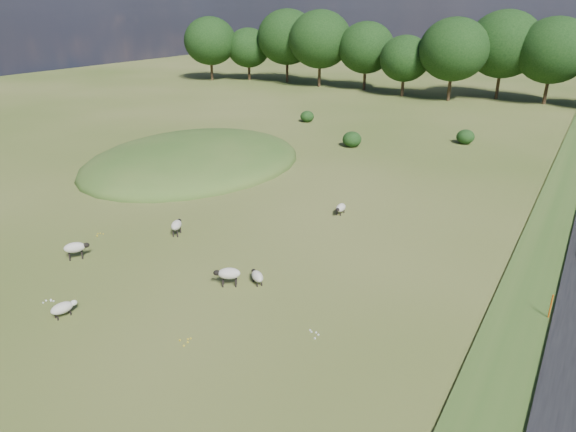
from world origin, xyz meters
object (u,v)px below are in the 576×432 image
object	(u,v)px
sheep_0	(63,308)
sheep_5	(228,274)
sheep_4	(75,248)
marker_post	(550,307)
sheep_2	(257,276)
sheep_3	(341,208)
sheep_1	(177,225)

from	to	relation	value
sheep_0	sheep_5	distance (m)	7.12
sheep_4	sheep_0	bearing A→B (deg)	-95.09
marker_post	sheep_2	world-z (taller)	marker_post
sheep_5	sheep_0	bearing A→B (deg)	20.67
sheep_4	sheep_5	xyz separation A→B (m)	(8.37, 1.86, 0.00)
sheep_0	sheep_3	distance (m)	17.03
sheep_1	sheep_5	xyz separation A→B (m)	(6.01, -3.07, 0.04)
sheep_0	sheep_2	xyz separation A→B (m)	(5.38, 6.48, -0.02)
sheep_2	sheep_3	world-z (taller)	sheep_3
marker_post	sheep_0	xyz separation A→B (m)	(-17.40, -10.27, -0.19)
sheep_0	sheep_1	xyz separation A→B (m)	(-1.65, 8.69, 0.19)
sheep_1	sheep_3	size ratio (longest dim) A/B	1.05
marker_post	sheep_3	distance (m)	13.85
sheep_0	sheep_3	bearing A→B (deg)	-3.00
marker_post	sheep_3	size ratio (longest dim) A/B	1.02
sheep_1	sheep_5	bearing A→B (deg)	-142.14
marker_post	sheep_2	distance (m)	12.61
sheep_0	sheep_5	xyz separation A→B (m)	(4.36, 5.62, 0.23)
marker_post	sheep_1	xyz separation A→B (m)	(-19.05, -1.58, -0.00)
sheep_1	sheep_2	distance (m)	7.37
marker_post	sheep_1	distance (m)	19.12
sheep_3	sheep_5	xyz separation A→B (m)	(-0.57, -10.67, 0.21)
sheep_5	sheep_3	bearing A→B (deg)	-124.59
sheep_3	marker_post	bearing A→B (deg)	60.73
sheep_4	sheep_1	bearing A→B (deg)	12.56
sheep_1	sheep_0	bearing A→B (deg)	165.62
sheep_1	sheep_2	xyz separation A→B (m)	(7.02, -2.21, -0.21)
sheep_2	sheep_4	world-z (taller)	sheep_4
sheep_2	sheep_1	bearing A→B (deg)	16.92
sheep_1	sheep_4	distance (m)	5.46
marker_post	sheep_5	world-z (taller)	marker_post
sheep_2	sheep_3	xyz separation A→B (m)	(-0.44, 9.82, 0.03)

